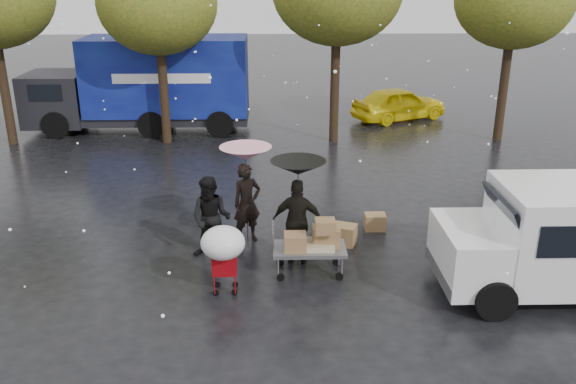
{
  "coord_description": "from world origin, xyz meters",
  "views": [
    {
      "loc": [
        0.28,
        -11.28,
        6.11
      ],
      "look_at": [
        0.61,
        1.0,
        1.45
      ],
      "focal_mm": 38.0,
      "sensor_mm": 36.0,
      "label": 1
    }
  ],
  "objects_px": {
    "vendor_cart": "(314,241)",
    "blue_truck": "(146,84)",
    "person_black": "(298,222)",
    "shopping_cart": "(223,246)",
    "yellow_taxi": "(399,104)",
    "person_pink": "(247,203)"
  },
  "relations": [
    {
      "from": "shopping_cart",
      "to": "blue_truck",
      "type": "height_order",
      "value": "blue_truck"
    },
    {
      "from": "vendor_cart",
      "to": "shopping_cart",
      "type": "relative_size",
      "value": 1.04
    },
    {
      "from": "vendor_cart",
      "to": "yellow_taxi",
      "type": "relative_size",
      "value": 0.38
    },
    {
      "from": "shopping_cart",
      "to": "vendor_cart",
      "type": "bearing_deg",
      "value": 26.12
    },
    {
      "from": "person_pink",
      "to": "shopping_cart",
      "type": "distance_m",
      "value": 2.55
    },
    {
      "from": "person_black",
      "to": "shopping_cart",
      "type": "relative_size",
      "value": 1.28
    },
    {
      "from": "person_black",
      "to": "vendor_cart",
      "type": "relative_size",
      "value": 1.24
    },
    {
      "from": "person_black",
      "to": "shopping_cart",
      "type": "bearing_deg",
      "value": 52.79
    },
    {
      "from": "shopping_cart",
      "to": "yellow_taxi",
      "type": "xyz_separation_m",
      "value": [
        6.13,
        13.95,
        -0.39
      ]
    },
    {
      "from": "person_black",
      "to": "shopping_cart",
      "type": "distance_m",
      "value": 2.04
    },
    {
      "from": "person_black",
      "to": "person_pink",
      "type": "bearing_deg",
      "value": -35.65
    },
    {
      "from": "vendor_cart",
      "to": "blue_truck",
      "type": "relative_size",
      "value": 0.18
    },
    {
      "from": "vendor_cart",
      "to": "shopping_cart",
      "type": "xyz_separation_m",
      "value": [
        -1.78,
        -0.87,
        0.34
      ]
    },
    {
      "from": "shopping_cart",
      "to": "yellow_taxi",
      "type": "distance_m",
      "value": 15.25
    },
    {
      "from": "person_black",
      "to": "blue_truck",
      "type": "relative_size",
      "value": 0.23
    },
    {
      "from": "person_pink",
      "to": "shopping_cart",
      "type": "xyz_separation_m",
      "value": [
        -0.36,
        -2.52,
        0.13
      ]
    },
    {
      "from": "shopping_cart",
      "to": "blue_truck",
      "type": "xyz_separation_m",
      "value": [
        -3.81,
        12.62,
        0.69
      ]
    },
    {
      "from": "person_pink",
      "to": "vendor_cart",
      "type": "relative_size",
      "value": 1.22
    },
    {
      "from": "person_pink",
      "to": "yellow_taxi",
      "type": "height_order",
      "value": "person_pink"
    },
    {
      "from": "blue_truck",
      "to": "yellow_taxi",
      "type": "distance_m",
      "value": 10.1
    },
    {
      "from": "person_pink",
      "to": "blue_truck",
      "type": "distance_m",
      "value": 10.96
    },
    {
      "from": "blue_truck",
      "to": "yellow_taxi",
      "type": "height_order",
      "value": "blue_truck"
    }
  ]
}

